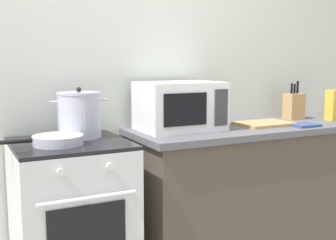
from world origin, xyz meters
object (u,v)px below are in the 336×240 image
object	(u,v)px
stove	(72,224)
stock_pot	(79,115)
frying_pan	(57,140)
knife_block	(294,106)
cutting_board	(265,124)
microwave	(180,106)
oven_mitt	(304,125)
pasta_box	(333,105)

from	to	relation	value
stove	stock_pot	bearing A→B (deg)	49.72
frying_pan	knife_block	bearing A→B (deg)	6.46
stock_pot	frying_pan	world-z (taller)	stock_pot
cutting_board	frying_pan	bearing A→B (deg)	-177.47
stock_pot	microwave	bearing A→B (deg)	-1.85
microwave	oven_mitt	distance (m)	0.85
pasta_box	microwave	bearing A→B (deg)	174.86
cutting_board	knife_block	xyz separation A→B (m)	(0.38, 0.14, 0.09)
microwave	pasta_box	size ratio (longest dim) A/B	2.27
stove	pasta_box	xyz separation A→B (m)	(1.91, -0.03, 0.57)
stock_pot	oven_mitt	world-z (taller)	stock_pot
cutting_board	oven_mitt	size ratio (longest dim) A/B	2.00
stove	frying_pan	bearing A→B (deg)	-142.87
frying_pan	microwave	world-z (taller)	microwave
knife_block	oven_mitt	bearing A→B (deg)	-121.32
microwave	knife_block	distance (m)	0.99
pasta_box	stock_pot	bearing A→B (deg)	175.99
stock_pot	knife_block	world-z (taller)	stock_pot
frying_pan	knife_block	world-z (taller)	knife_block
pasta_box	oven_mitt	bearing A→B (deg)	-161.73
frying_pan	pasta_box	distance (m)	2.00
pasta_box	stove	bearing A→B (deg)	179.14
knife_block	pasta_box	xyz separation A→B (m)	(0.21, -0.17, 0.01)
stove	cutting_board	bearing A→B (deg)	0.05
frying_pan	cutting_board	xyz separation A→B (m)	(1.40, 0.06, -0.02)
cutting_board	pasta_box	bearing A→B (deg)	-2.88
stove	frying_pan	size ratio (longest dim) A/B	2.00
stock_pot	frying_pan	bearing A→B (deg)	-135.75
cutting_board	pasta_box	world-z (taller)	pasta_box
frying_pan	cutting_board	distance (m)	1.40
stove	microwave	size ratio (longest dim) A/B	1.84
microwave	oven_mitt	size ratio (longest dim) A/B	2.78
frying_pan	cutting_board	bearing A→B (deg)	2.53
frying_pan	stove	bearing A→B (deg)	37.13
stove	oven_mitt	world-z (taller)	oven_mitt
microwave	knife_block	bearing A→B (deg)	3.58
stove	oven_mitt	distance (m)	1.60
stock_pot	oven_mitt	size ratio (longest dim) A/B	1.83
microwave	stock_pot	bearing A→B (deg)	178.15
cutting_board	stock_pot	bearing A→B (deg)	175.44
stock_pot	pasta_box	distance (m)	1.83
knife_block	frying_pan	bearing A→B (deg)	-173.54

